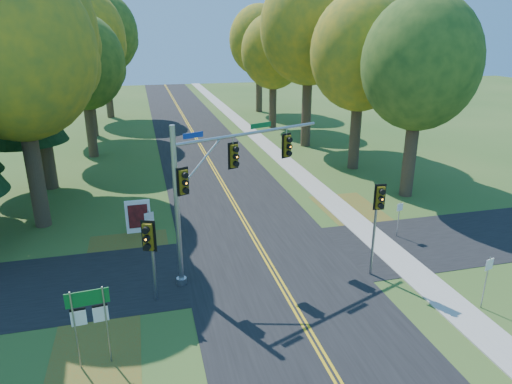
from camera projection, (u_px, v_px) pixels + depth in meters
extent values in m
plane|color=#2D521C|center=(280.00, 282.00, 20.06)|extent=(160.00, 160.00, 0.00)
cube|color=black|center=(280.00, 282.00, 20.06)|extent=(8.00, 160.00, 0.02)
cube|color=black|center=(268.00, 261.00, 21.89)|extent=(60.00, 6.00, 0.02)
cube|color=gold|center=(278.00, 282.00, 20.03)|extent=(0.10, 160.00, 0.01)
cube|color=gold|center=(282.00, 282.00, 20.08)|extent=(0.10, 160.00, 0.01)
cube|color=#9E998E|center=(405.00, 265.00, 21.49)|extent=(1.60, 160.00, 0.06)
cube|color=brown|center=(128.00, 258.00, 22.21)|extent=(4.00, 6.00, 0.00)
cube|color=brown|center=(359.00, 217.00, 27.12)|extent=(3.50, 8.00, 0.00)
cube|color=brown|center=(96.00, 355.00, 15.58)|extent=(3.00, 5.00, 0.00)
cylinder|color=#38281C|center=(34.00, 168.00, 24.83)|extent=(0.86, 0.86, 6.75)
ellipsoid|color=#B89118|center=(14.00, 50.00, 22.76)|extent=(8.00, 8.00, 9.20)
sphere|color=#B89118|center=(55.00, 64.00, 24.49)|extent=(4.80, 4.80, 4.80)
cylinder|color=#38281C|center=(410.00, 151.00, 29.66)|extent=(0.83, 0.83, 6.08)
ellipsoid|color=#577123|center=(421.00, 63.00, 27.80)|extent=(7.20, 7.20, 8.28)
sphere|color=#577123|center=(429.00, 73.00, 29.36)|extent=(4.32, 4.32, 4.32)
sphere|color=#577123|center=(410.00, 51.00, 26.61)|extent=(3.96, 3.96, 3.96)
cylinder|color=#38281C|center=(44.00, 136.00, 30.88)|extent=(0.89, 0.89, 7.42)
ellipsoid|color=#B89118|center=(27.00, 31.00, 28.62)|extent=(8.60, 8.60, 9.89)
sphere|color=#B89118|center=(62.00, 44.00, 30.49)|extent=(5.16, 5.16, 5.16)
cylinder|color=#38281C|center=(355.00, 129.00, 35.69)|extent=(0.84, 0.84, 6.30)
ellipsoid|color=#B89118|center=(361.00, 52.00, 33.75)|extent=(7.60, 7.60, 8.74)
sphere|color=#B89118|center=(372.00, 61.00, 35.39)|extent=(4.56, 4.56, 4.56)
sphere|color=#B89118|center=(350.00, 41.00, 32.49)|extent=(4.18, 4.18, 4.18)
cylinder|color=#38281C|center=(90.00, 125.00, 39.18)|extent=(0.81, 0.81, 5.62)
ellipsoid|color=#577123|center=(83.00, 62.00, 37.44)|extent=(6.80, 6.80, 7.82)
sphere|color=#577123|center=(102.00, 69.00, 38.91)|extent=(4.08, 4.08, 4.08)
sphere|color=#577123|center=(65.00, 54.00, 36.31)|extent=(3.74, 3.74, 3.74)
cylinder|color=#38281C|center=(307.00, 106.00, 42.61)|extent=(0.90, 0.90, 7.65)
ellipsoid|color=#B89118|center=(309.00, 27.00, 40.29)|extent=(8.80, 8.80, 10.12)
sphere|color=#B89118|center=(322.00, 37.00, 42.20)|extent=(5.28, 5.28, 5.28)
sphere|color=#B89118|center=(297.00, 16.00, 38.84)|extent=(4.84, 4.84, 4.84)
cylinder|color=#38281C|center=(91.00, 102.00, 46.76)|extent=(0.87, 0.87, 6.98)
ellipsoid|color=#B89118|center=(83.00, 37.00, 44.63)|extent=(8.20, 8.20, 9.43)
sphere|color=#B89118|center=(102.00, 45.00, 46.40)|extent=(4.92, 4.92, 4.92)
sphere|color=#B89118|center=(65.00, 28.00, 43.27)|extent=(4.51, 4.51, 4.51)
cylinder|color=#38281C|center=(273.00, 101.00, 51.17)|extent=(0.82, 0.82, 5.85)
ellipsoid|color=#B89118|center=(273.00, 51.00, 49.37)|extent=(7.00, 7.00, 8.05)
sphere|color=#B89118|center=(283.00, 57.00, 50.89)|extent=(4.20, 4.20, 4.20)
sphere|color=#B89118|center=(264.00, 45.00, 48.21)|extent=(3.85, 3.85, 3.85)
cylinder|color=#38281C|center=(108.00, 89.00, 56.95)|extent=(0.88, 0.88, 7.20)
ellipsoid|color=#577123|center=(102.00, 33.00, 54.76)|extent=(8.40, 8.40, 9.66)
sphere|color=#577123|center=(118.00, 40.00, 56.58)|extent=(5.04, 5.04, 5.04)
sphere|color=#577123|center=(88.00, 26.00, 53.37)|extent=(4.62, 4.62, 4.62)
cylinder|color=#38281C|center=(259.00, 87.00, 61.11)|extent=(0.85, 0.85, 6.53)
ellipsoid|color=#B89118|center=(259.00, 40.00, 59.10)|extent=(7.80, 7.80, 8.97)
sphere|color=#B89118|center=(268.00, 46.00, 60.79)|extent=(4.68, 4.68, 4.68)
sphere|color=#B89118|center=(250.00, 34.00, 57.81)|extent=(4.29, 4.29, 4.29)
cylinder|color=#38281C|center=(29.00, 166.00, 31.09)|extent=(0.50, 0.50, 3.42)
cone|color=black|center=(18.00, 101.00, 29.60)|extent=(5.60, 5.60, 5.45)
cone|color=black|center=(7.00, 38.00, 28.29)|extent=(4.57, 4.57, 5.45)
cylinder|color=#979BA0|center=(177.00, 209.00, 18.77)|extent=(0.22, 0.22, 7.02)
cylinder|color=#979BA0|center=(182.00, 281.00, 19.89)|extent=(0.44, 0.44, 0.30)
cylinder|color=#979BA0|center=(251.00, 133.00, 19.97)|extent=(7.02, 2.99, 0.14)
cylinder|color=#979BA0|center=(199.00, 165.00, 18.81)|extent=(2.13, 0.94, 2.07)
cylinder|color=#979BA0|center=(233.00, 140.00, 19.50)|extent=(0.04, 0.04, 0.36)
cube|color=#72590C|center=(233.00, 156.00, 19.73)|extent=(0.43, 0.41, 1.00)
cube|color=black|center=(233.00, 156.00, 19.73)|extent=(0.49, 0.23, 1.18)
sphere|color=orange|center=(236.00, 157.00, 19.55)|extent=(0.18, 0.18, 0.18)
cylinder|color=black|center=(236.00, 149.00, 19.44)|extent=(0.28, 0.24, 0.24)
cylinder|color=black|center=(236.00, 157.00, 19.55)|extent=(0.28, 0.24, 0.24)
cylinder|color=black|center=(236.00, 164.00, 19.66)|extent=(0.28, 0.24, 0.24)
cylinder|color=#979BA0|center=(287.00, 131.00, 21.19)|extent=(0.04, 0.04, 0.36)
cube|color=#72590C|center=(286.00, 146.00, 21.41)|extent=(0.43, 0.41, 1.00)
cube|color=black|center=(286.00, 146.00, 21.41)|extent=(0.49, 0.23, 1.18)
sphere|color=orange|center=(289.00, 147.00, 21.24)|extent=(0.18, 0.18, 0.18)
cylinder|color=black|center=(290.00, 140.00, 21.13)|extent=(0.28, 0.24, 0.24)
cylinder|color=black|center=(289.00, 147.00, 21.24)|extent=(0.28, 0.24, 0.24)
cylinder|color=black|center=(289.00, 153.00, 21.35)|extent=(0.28, 0.24, 0.24)
cube|color=#72590C|center=(183.00, 182.00, 18.39)|extent=(0.43, 0.41, 1.00)
cube|color=black|center=(183.00, 182.00, 18.39)|extent=(0.49, 0.23, 1.18)
sphere|color=orange|center=(186.00, 183.00, 18.22)|extent=(0.18, 0.18, 0.18)
cylinder|color=black|center=(185.00, 175.00, 18.11)|extent=(0.28, 0.24, 0.24)
cylinder|color=black|center=(186.00, 183.00, 18.22)|extent=(0.28, 0.24, 0.24)
cylinder|color=black|center=(186.00, 191.00, 18.32)|extent=(0.28, 0.24, 0.24)
cube|color=navy|center=(193.00, 135.00, 18.27)|extent=(0.85, 0.38, 0.22)
cube|color=#0C5926|center=(261.00, 125.00, 20.19)|extent=(1.04, 0.46, 0.22)
cylinder|color=gray|center=(374.00, 231.00, 20.03)|extent=(0.12, 0.12, 4.31)
cube|color=#72590C|center=(380.00, 197.00, 19.27)|extent=(0.36, 0.33, 0.98)
cube|color=black|center=(380.00, 197.00, 19.27)|extent=(0.51, 0.08, 1.16)
sphere|color=orange|center=(382.00, 199.00, 19.06)|extent=(0.18, 0.18, 0.18)
cylinder|color=black|center=(382.00, 192.00, 18.96)|extent=(0.25, 0.18, 0.24)
cylinder|color=black|center=(382.00, 199.00, 19.06)|extent=(0.25, 0.18, 0.24)
cylinder|color=black|center=(381.00, 206.00, 19.17)|extent=(0.25, 0.18, 0.24)
cylinder|color=gray|center=(153.00, 261.00, 18.24)|extent=(0.13, 0.13, 3.53)
cube|color=#72590C|center=(149.00, 236.00, 17.60)|extent=(0.47, 0.45, 1.10)
cube|color=black|center=(149.00, 236.00, 17.60)|extent=(0.54, 0.24, 1.30)
sphere|color=orange|center=(146.00, 239.00, 17.37)|extent=(0.20, 0.20, 0.20)
cylinder|color=black|center=(146.00, 230.00, 17.25)|extent=(0.31, 0.26, 0.26)
cylinder|color=black|center=(146.00, 239.00, 17.37)|extent=(0.31, 0.26, 0.26)
cylinder|color=black|center=(147.00, 247.00, 17.48)|extent=(0.31, 0.26, 0.26)
cylinder|color=gray|center=(76.00, 331.00, 14.51)|extent=(0.06, 0.06, 2.87)
cylinder|color=gray|center=(107.00, 325.00, 14.81)|extent=(0.06, 0.06, 2.87)
cube|color=#0D5E21|center=(87.00, 298.00, 14.32)|extent=(1.34, 0.15, 0.53)
cube|color=silver|center=(87.00, 298.00, 14.32)|extent=(1.14, 0.10, 0.08)
cube|color=silver|center=(79.00, 318.00, 14.44)|extent=(0.48, 0.08, 0.53)
cube|color=black|center=(77.00, 310.00, 14.33)|extent=(0.48, 0.05, 0.10)
cube|color=silver|center=(101.00, 314.00, 14.64)|extent=(0.48, 0.08, 0.53)
cube|color=black|center=(100.00, 306.00, 14.54)|extent=(0.48, 0.05, 0.10)
cube|color=white|center=(138.00, 216.00, 24.77)|extent=(1.34, 0.20, 1.85)
cube|color=maroon|center=(138.00, 216.00, 24.66)|extent=(1.03, 0.03, 1.33)
cube|color=white|center=(130.00, 230.00, 24.91)|extent=(0.08, 0.08, 0.31)
cube|color=white|center=(149.00, 228.00, 25.15)|extent=(0.08, 0.08, 0.31)
cylinder|color=gray|center=(398.00, 220.00, 24.23)|extent=(0.04, 0.04, 1.96)
cube|color=silver|center=(400.00, 207.00, 23.97)|extent=(0.37, 0.10, 0.40)
cylinder|color=gray|center=(485.00, 283.00, 17.87)|extent=(0.05, 0.05, 2.26)
cube|color=silver|center=(489.00, 264.00, 17.58)|extent=(0.42, 0.15, 0.46)
cylinder|color=gray|center=(150.00, 235.00, 21.87)|extent=(0.06, 0.06, 2.45)
cube|color=silver|center=(149.00, 218.00, 21.56)|extent=(0.45, 0.20, 0.50)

